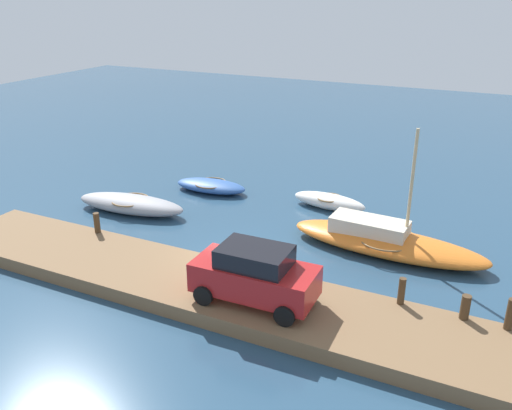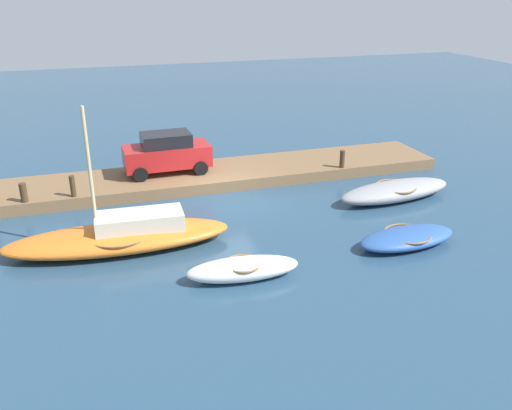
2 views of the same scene
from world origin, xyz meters
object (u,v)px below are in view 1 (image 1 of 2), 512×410
object	(u,v)px
motorboat_grey	(131,204)
rowboat_white	(329,201)
mooring_post_west	(97,223)
mooring_post_east	(510,314)
rowboat_blue	(211,186)
mooring_post_mid_east	(465,307)
sailboat_orange	(385,240)
parked_car	(255,274)
mooring_post_mid_west	(402,291)

from	to	relation	value
motorboat_grey	rowboat_white	size ratio (longest dim) A/B	1.51
mooring_post_west	mooring_post_east	bearing A→B (deg)	0.00
rowboat_blue	mooring_post_mid_east	xyz separation A→B (m)	(12.90, -7.20, 0.59)
mooring_post_west	sailboat_orange	bearing A→B (deg)	22.25
rowboat_blue	mooring_post_east	size ratio (longest dim) A/B	3.91
sailboat_orange	parked_car	size ratio (longest dim) A/B	2.01
rowboat_blue	rowboat_white	xyz separation A→B (m)	(6.14, 0.45, 0.06)
mooring_post_east	motorboat_grey	bearing A→B (deg)	168.57
motorboat_grey	mooring_post_west	size ratio (longest dim) A/B	6.60
rowboat_blue	mooring_post_mid_east	distance (m)	14.78
sailboat_orange	rowboat_white	xyz separation A→B (m)	(-3.39, 3.33, -0.13)
motorboat_grey	mooring_post_mid_east	size ratio (longest dim) A/B	7.09
mooring_post_mid_west	rowboat_white	bearing A→B (deg)	122.60
mooring_post_east	parked_car	world-z (taller)	parked_car
motorboat_grey	mooring_post_east	bearing A→B (deg)	-17.50
parked_car	rowboat_blue	bearing A→B (deg)	126.01
motorboat_grey	rowboat_blue	size ratio (longest dim) A/B	1.43
rowboat_white	mooring_post_west	distance (m)	10.50
parked_car	mooring_post_west	bearing A→B (deg)	165.66
mooring_post_mid_west	rowboat_blue	bearing A→B (deg)	146.86
sailboat_orange	parked_car	xyz separation A→B (m)	(-2.64, -6.15, 0.96)
mooring_post_west	mooring_post_mid_west	world-z (taller)	mooring_post_mid_west
motorboat_grey	rowboat_blue	bearing A→B (deg)	57.75
sailboat_orange	rowboat_white	distance (m)	4.75
sailboat_orange	mooring_post_mid_east	bearing A→B (deg)	-49.14
sailboat_orange	mooring_post_east	size ratio (longest dim) A/B	7.96
motorboat_grey	sailboat_orange	bearing A→B (deg)	-0.72
motorboat_grey	mooring_post_mid_east	bearing A→B (deg)	-18.39
motorboat_grey	mooring_post_mid_west	xyz separation A→B (m)	(12.98, -3.24, 0.55)
mooring_post_east	sailboat_orange	bearing A→B (deg)	136.62
rowboat_blue	mooring_post_mid_east	world-z (taller)	mooring_post_mid_east
rowboat_blue	mooring_post_mid_east	bearing A→B (deg)	-33.17
mooring_post_mid_east	motorboat_grey	bearing A→B (deg)	167.67
motorboat_grey	mooring_post_mid_west	bearing A→B (deg)	-20.10
sailboat_orange	motorboat_grey	bearing A→B (deg)	-171.78
sailboat_orange	mooring_post_east	world-z (taller)	sailboat_orange
rowboat_white	mooring_post_east	distance (m)	11.05
rowboat_blue	mooring_post_mid_west	world-z (taller)	mooring_post_mid_west
mooring_post_east	mooring_post_mid_east	bearing A→B (deg)	180.00
motorboat_grey	rowboat_blue	distance (m)	4.41
sailboat_orange	motorboat_grey	distance (m)	11.52
rowboat_white	parked_car	world-z (taller)	parked_car
rowboat_blue	rowboat_white	bearing A→B (deg)	0.16
mooring_post_mid_east	mooring_post_east	size ratio (longest dim) A/B	0.79
motorboat_grey	mooring_post_east	world-z (taller)	mooring_post_east
sailboat_orange	rowboat_blue	size ratio (longest dim) A/B	2.04
mooring_post_west	parked_car	world-z (taller)	parked_car
mooring_post_west	mooring_post_mid_east	xyz separation A→B (m)	(13.92, 0.00, -0.03)
rowboat_white	mooring_post_mid_east	xyz separation A→B (m)	(6.76, -7.65, 0.54)
motorboat_grey	mooring_post_west	bearing A→B (deg)	-80.22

